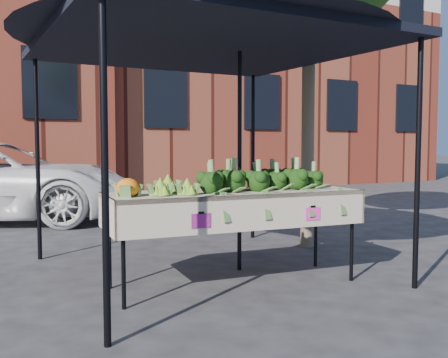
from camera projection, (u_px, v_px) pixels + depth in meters
ground at (252, 283)px, 4.94m from camera, size 90.00×90.00×0.00m
table at (234, 238)px, 4.85m from camera, size 2.47×1.03×0.90m
canopy at (206, 141)px, 5.26m from camera, size 3.16×3.16×2.74m
broccoli_heap at (257, 175)px, 4.96m from camera, size 1.39×0.59×0.28m
romanesco_cluster at (169, 182)px, 4.48m from camera, size 0.45×0.49×0.22m
cauliflower_pair at (128, 185)px, 4.27m from camera, size 0.22×0.22×0.20m
street_tree at (309, 63)px, 6.50m from camera, size 2.40×2.40×4.73m
building_right at (238, 65)px, 18.93m from camera, size 12.00×8.00×8.50m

